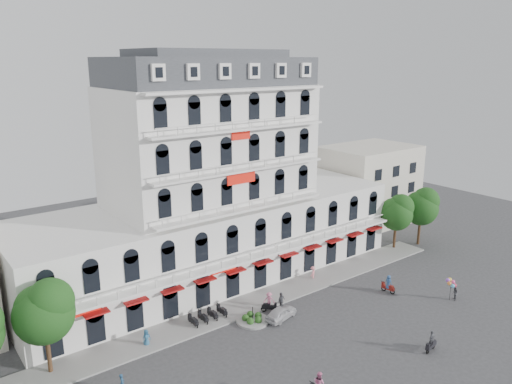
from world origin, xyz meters
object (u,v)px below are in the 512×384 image
object	(u,v)px
parked_car	(281,313)
balloon_vendor	(453,289)
rider_east	(388,284)
rider_center	(269,302)
rider_northeast	(431,341)

from	to	relation	value
parked_car	balloon_vendor	xyz separation A→B (m)	(17.00, -8.03, 0.69)
rider_east	parked_car	bearing A→B (deg)	71.80
rider_center	rider_northeast	bearing A→B (deg)	-21.63
balloon_vendor	rider_east	bearing A→B (deg)	126.71
parked_car	rider_northeast	bearing A→B (deg)	-164.03
rider_east	balloon_vendor	world-z (taller)	balloon_vendor
parked_car	rider_east	distance (m)	13.34
parked_car	rider_northeast	distance (m)	14.04
rider_east	rider_northeast	size ratio (longest dim) A/B	1.01
rider_east	rider_northeast	xyz separation A→B (m)	(-6.27, -9.56, -0.03)
rider_center	balloon_vendor	xyz separation A→B (m)	(17.07, -9.82, 0.18)
parked_car	rider_center	distance (m)	1.86
rider_east	rider_northeast	world-z (taller)	rider_east
parked_car	rider_northeast	world-z (taller)	rider_northeast
rider_northeast	balloon_vendor	distance (m)	11.08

